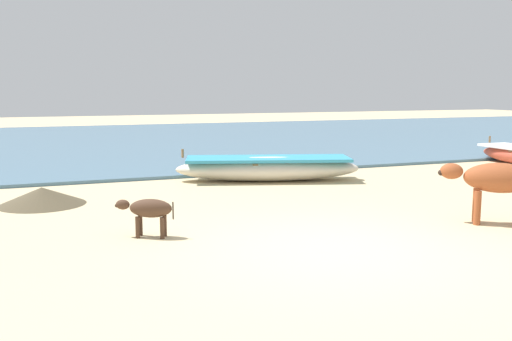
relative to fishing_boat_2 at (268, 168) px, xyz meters
name	(u,v)px	position (x,y,z in m)	size (l,w,h in m)	color
ground	(336,249)	(-1.35, -5.68, -0.30)	(80.00, 80.00, 0.00)	#CCB789
sea_water	(133,141)	(-1.35, 11.04, -0.26)	(60.00, 20.00, 0.08)	slate
fishing_boat_2	(268,168)	(0.00, 0.00, 0.00)	(4.45, 2.38, 0.76)	beige
cow_adult_rust	(496,180)	(1.69, -5.32, 0.41)	(1.35, 1.13, 0.99)	#9E4C28
calf_near_dark	(149,210)	(-3.57, -4.13, 0.10)	(0.82, 0.54, 0.56)	#4C3323
debris_pile_0	(42,196)	(-4.98, -1.07, -0.14)	(1.59, 1.59, 0.33)	brown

